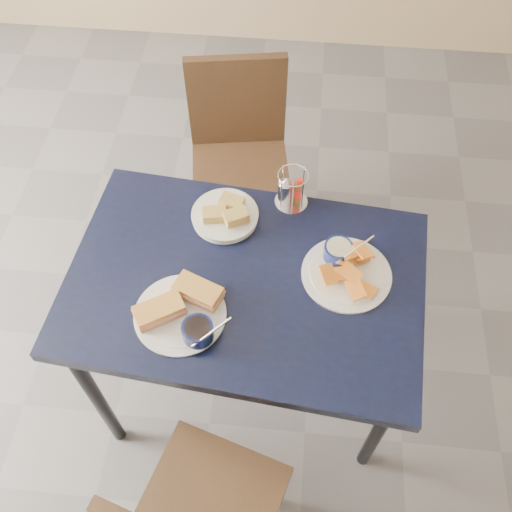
# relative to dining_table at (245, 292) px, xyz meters

# --- Properties ---
(ground) EXTENTS (6.00, 6.00, 0.00)m
(ground) POSITION_rel_dining_table_xyz_m (-0.13, -0.21, -0.67)
(ground) COLOR #58585E
(ground) RESTS_ON ground
(dining_table) EXTENTS (1.14, 0.82, 0.75)m
(dining_table) POSITION_rel_dining_table_xyz_m (0.00, 0.00, 0.00)
(dining_table) COLOR black
(dining_table) RESTS_ON ground
(chair_far) EXTENTS (0.46, 0.45, 0.86)m
(chair_far) POSITION_rel_dining_table_xyz_m (-0.11, 0.83, -0.18)
(chair_far) COLOR black
(chair_far) RESTS_ON ground
(sandwich_plate) EXTENTS (0.30, 0.27, 0.12)m
(sandwich_plate) POSITION_rel_dining_table_xyz_m (-0.16, -0.14, 0.10)
(sandwich_plate) COLOR white
(sandwich_plate) RESTS_ON dining_table
(plantain_plate) EXTENTS (0.27, 0.27, 0.12)m
(plantain_plate) POSITION_rel_dining_table_xyz_m (0.30, 0.07, 0.10)
(plantain_plate) COLOR white
(plantain_plate) RESTS_ON dining_table
(bread_basket) EXTENTS (0.21, 0.21, 0.07)m
(bread_basket) POSITION_rel_dining_table_xyz_m (-0.09, 0.23, 0.10)
(bread_basket) COLOR white
(bread_basket) RESTS_ON dining_table
(condiment_caddy) EXTENTS (0.11, 0.11, 0.14)m
(condiment_caddy) POSITION_rel_dining_table_xyz_m (0.12, 0.32, 0.13)
(condiment_caddy) COLOR silver
(condiment_caddy) RESTS_ON dining_table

